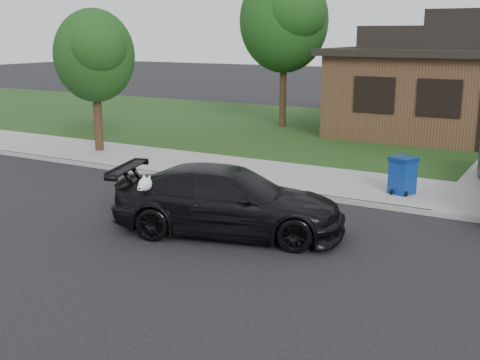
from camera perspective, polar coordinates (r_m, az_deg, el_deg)
The scene contains 8 objects.
ground at distance 12.20m, azimuth -3.63°, elevation -5.01°, with size 120.00×120.00×0.00m, color black.
sidewalk at distance 16.42m, azimuth 5.99°, elevation 0.08°, with size 60.00×3.00×0.12m, color gray.
curb at distance 15.10m, azimuth 3.68°, elevation -1.09°, with size 60.00×0.12×0.12m, color gray.
lawn at distance 23.82m, azimuth 13.84°, elevation 4.03°, with size 60.00×13.00×0.13m, color #193814.
sedan at distance 11.97m, azimuth -1.11°, elevation -1.98°, with size 4.96×3.10×1.34m.
recycling_bin at distance 15.07m, azimuth 15.16°, elevation 0.45°, with size 0.71×0.71×0.90m.
tree_0 at distance 24.93m, azimuth 4.43°, elevation 14.99°, with size 3.78×3.60×6.34m.
tree_2 at distance 20.18m, azimuth -13.57°, elevation 11.52°, with size 2.73×2.60×4.59m.
Camera 1 is at (6.39, -9.62, 3.91)m, focal length 45.00 mm.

